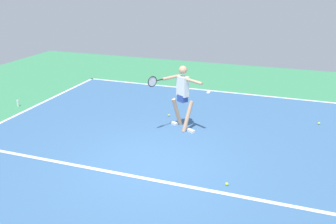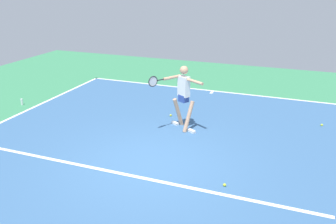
{
  "view_description": "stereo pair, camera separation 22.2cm",
  "coord_description": "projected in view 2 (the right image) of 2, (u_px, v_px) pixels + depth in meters",
  "views": [
    {
      "loc": [
        -2.78,
        6.71,
        4.05
      ],
      "look_at": [
        -0.03,
        -1.14,
        0.9
      ],
      "focal_mm": 37.73,
      "sensor_mm": 36.0,
      "label": 1
    },
    {
      "loc": [
        -2.99,
        6.64,
        4.05
      ],
      "look_at": [
        -0.03,
        -1.14,
        0.9
      ],
      "focal_mm": 37.73,
      "sensor_mm": 36.0,
      "label": 2
    }
  ],
  "objects": [
    {
      "name": "tennis_player",
      "position": [
        183.0,
        93.0,
        9.8
      ],
      "size": [
        1.36,
        1.15,
        1.85
      ],
      "rotation": [
        0.0,
        0.0,
        -0.54
      ],
      "color": "tan",
      "rests_on": "ground_plane"
    },
    {
      "name": "water_bottle",
      "position": [
        22.0,
        102.0,
        12.04
      ],
      "size": [
        0.07,
        0.07,
        0.22
      ],
      "primitive_type": "cylinder",
      "color": "white",
      "rests_on": "ground_plane"
    },
    {
      "name": "court_surface",
      "position": [
        149.0,
        164.0,
        8.23
      ],
      "size": [
        10.49,
        12.36,
        0.0
      ],
      "primitive_type": "cube",
      "color": "#38608E",
      "rests_on": "ground_plane"
    },
    {
      "name": "court_line_baseline_near",
      "position": [
        213.0,
        91.0,
        13.59
      ],
      "size": [
        10.49,
        0.1,
        0.01
      ],
      "primitive_type": "cube",
      "color": "white",
      "rests_on": "ground_plane"
    },
    {
      "name": "ground_plane",
      "position": [
        149.0,
        164.0,
        8.23
      ],
      "size": [
        21.76,
        21.76,
        0.0
      ],
      "primitive_type": "plane",
      "color": "#388456"
    },
    {
      "name": "tennis_ball_near_service_line",
      "position": [
        171.0,
        115.0,
        11.08
      ],
      "size": [
        0.07,
        0.07,
        0.07
      ],
      "primitive_type": "sphere",
      "color": "yellow",
      "rests_on": "ground_plane"
    },
    {
      "name": "court_line_service",
      "position": [
        138.0,
        177.0,
        7.69
      ],
      "size": [
        7.87,
        0.1,
        0.01
      ],
      "primitive_type": "cube",
      "color": "white",
      "rests_on": "ground_plane"
    },
    {
      "name": "tennis_ball_far_corner",
      "position": [
        322.0,
        125.0,
        10.34
      ],
      "size": [
        0.07,
        0.07,
        0.07
      ],
      "primitive_type": "sphere",
      "color": "#CCE033",
      "rests_on": "ground_plane"
    },
    {
      "name": "court_line_centre_mark",
      "position": [
        212.0,
        92.0,
        13.42
      ],
      "size": [
        0.1,
        0.3,
        0.01
      ],
      "primitive_type": "cube",
      "color": "white",
      "rests_on": "ground_plane"
    },
    {
      "name": "tennis_ball_by_baseline",
      "position": [
        225.0,
        185.0,
        7.34
      ],
      "size": [
        0.07,
        0.07,
        0.07
      ],
      "primitive_type": "sphere",
      "color": "#CCE033",
      "rests_on": "ground_plane"
    }
  ]
}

